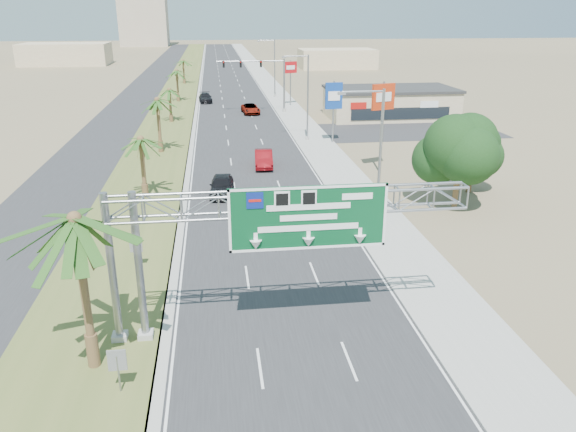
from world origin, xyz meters
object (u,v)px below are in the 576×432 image
Objects in this scene: store_building at (390,103)px; car_right_lane at (251,109)px; car_mid_lane at (264,159)px; pole_sign_red_far at (290,70)px; pole_sign_red_near at (383,102)px; palm_near at (74,220)px; signal_mast at (271,81)px; car_far at (205,98)px; pole_sign_blue at (334,98)px; car_left_lane at (222,186)px; sign_gantry at (273,215)px.

store_building is 20.81m from car_right_lane.
pole_sign_red_far is (7.80, 37.54, 4.85)m from car_mid_lane.
palm_near is at bearing -126.00° from pole_sign_red_near.
pole_sign_red_far is at bearing 58.39° from signal_mast.
palm_near is 1.61× the size of car_far.
pole_sign_blue is at bearing -126.77° from store_building.
pole_sign_red_near is at bearing -85.47° from pole_sign_red_far.
car_far is at bearing 95.87° from car_left_lane.
store_building is 2.09× the size of pole_sign_red_near.
pole_sign_blue reaches higher than car_mid_lane.
car_far is 0.72× the size of pole_sign_blue.
car_far is at bearing 86.74° from palm_near.
sign_gantry is 2.01× the size of palm_near.
pole_sign_red_far is (-13.00, 12.19, 3.68)m from store_building.
pole_sign_blue is at bearing 50.19° from car_mid_lane.
car_left_lane is at bearing -101.73° from signal_mast.
car_right_lane is at bearing -173.20° from signal_mast.
palm_near is 1.59× the size of car_right_lane.
signal_mast is 7.35m from pole_sign_red_far.
signal_mast is at bearing 82.21° from car_left_lane.
store_building is 3.67× the size of car_left_lane.
signal_mast is (14.37, 63.97, -2.08)m from palm_near.
pole_sign_red_near reaches higher than store_building.
pole_sign_blue is at bearing 57.76° from car_left_lane.
pole_sign_blue is at bearing 74.34° from sign_gantry.
pole_sign_red_near is 1.19× the size of pole_sign_blue.
car_left_lane reaches higher than car_right_lane.
signal_mast reaches higher than car_left_lane.
car_left_lane is 9.70m from car_mid_lane.
pole_sign_red_near is (15.36, 5.52, 5.89)m from car_left_lane.
store_building is 32.30m from car_far.
palm_near reaches higher than car_right_lane.
car_mid_lane is (-20.80, -25.35, -1.18)m from store_building.
car_left_lane is (6.07, 23.98, -6.10)m from palm_near.
store_building is (23.06, 56.07, -4.06)m from sign_gantry.
car_left_lane is at bearing -92.14° from car_far.
car_mid_lane is 0.96× the size of car_far.
pole_sign_red_near reaches higher than car_left_lane.
car_far is at bearing 114.25° from pole_sign_blue.
store_building is 32.81m from car_mid_lane.
signal_mast is 2.06× the size of car_mid_lane.
sign_gantry reaches higher than car_left_lane.
car_right_lane is 0.61× the size of pole_sign_red_near.
car_left_lane is 0.95× the size of car_far.
pole_sign_red_near is at bearing -73.82° from car_far.
signal_mast is 1.99× the size of car_far.
pole_sign_red_far is (12.13, 46.21, 4.84)m from car_left_lane.
pole_sign_blue is at bearing 98.78° from pole_sign_red_near.
car_far is (-6.88, 12.27, 0.02)m from car_right_lane.
car_far is at bearing 130.20° from signal_mast.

